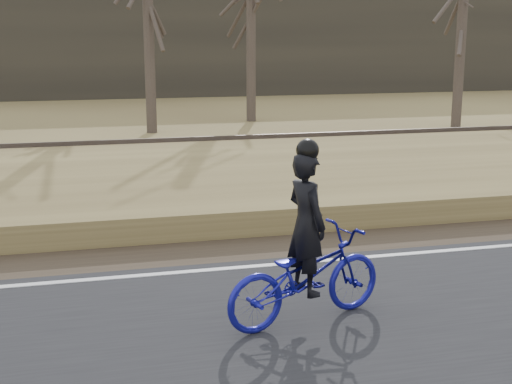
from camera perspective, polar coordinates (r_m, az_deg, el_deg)
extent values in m
plane|color=#98864D|center=(10.29, 1.50, -6.54)|extent=(120.00, 120.00, 0.00)
cube|color=black|center=(8.08, 6.40, -11.97)|extent=(120.00, 6.00, 0.06)
cube|color=silver|center=(10.45, 1.21, -5.85)|extent=(120.00, 0.12, 0.01)
cube|color=#473A2B|center=(11.39, -0.13, -4.51)|extent=(120.00, 1.60, 0.04)
cube|color=#98864D|center=(14.17, -3.08, -0.25)|extent=(120.00, 5.00, 0.44)
cube|color=slate|center=(17.84, -5.45, 2.42)|extent=(120.00, 3.00, 0.45)
cube|color=black|center=(17.79, -5.47, 3.36)|extent=(120.00, 2.40, 0.14)
cube|color=brown|center=(17.06, -5.11, 3.46)|extent=(120.00, 0.07, 0.15)
cube|color=brown|center=(18.47, -5.82, 4.15)|extent=(120.00, 0.07, 0.15)
cube|color=#383328|center=(39.44, -10.58, 11.93)|extent=(120.00, 4.00, 6.00)
imported|color=navy|center=(8.37, 3.98, -6.73)|extent=(2.21, 1.30, 1.10)
imported|color=black|center=(8.19, 4.05, -2.55)|extent=(0.56, 0.70, 1.66)
sphere|color=black|center=(8.00, 4.15, 3.35)|extent=(0.26, 0.26, 0.26)
cylinder|color=#50443B|center=(24.60, -8.60, 13.33)|extent=(0.36, 0.36, 7.43)
cylinder|color=#50443B|center=(27.59, -0.41, 14.37)|extent=(0.36, 0.36, 8.38)
cylinder|color=#50443B|center=(26.85, 16.14, 12.54)|extent=(0.36, 0.36, 7.08)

